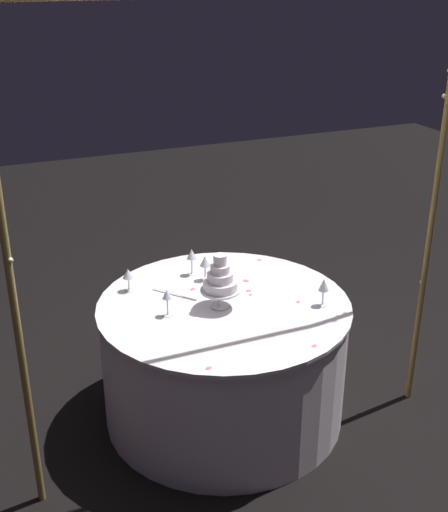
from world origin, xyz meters
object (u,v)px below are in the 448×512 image
at_px(wine_glass_3, 205,262).
at_px(cake_knife, 178,295).
at_px(wine_glass_0, 167,296).
at_px(wine_glass_2, 324,286).
at_px(tiered_cake, 220,281).
at_px(wine_glass_4, 192,255).
at_px(main_table, 224,359).
at_px(decorative_arch, 249,174).
at_px(wine_glass_1, 128,275).

bearing_deg(wine_glass_3, cake_knife, 31.23).
xyz_separation_m(wine_glass_0, wine_glass_2, (-0.83, 0.22, 0.00)).
height_order(tiered_cake, wine_glass_4, tiered_cake).
bearing_deg(wine_glass_3, wine_glass_4, -65.47).
bearing_deg(wine_glass_3, wine_glass_0, 43.72).
xyz_separation_m(main_table, wine_glass_3, (-0.01, -0.33, 0.48)).
bearing_deg(tiered_cake, wine_glass_2, 159.49).
relative_size(wine_glass_3, wine_glass_4, 0.93).
bearing_deg(decorative_arch, cake_knife, -66.97).
bearing_deg(wine_glass_2, cake_knife, -30.59).
bearing_deg(tiered_cake, cake_knife, -51.60).
xyz_separation_m(decorative_arch, wine_glass_0, (0.33, -0.30, -0.72)).
height_order(tiered_cake, wine_glass_3, tiered_cake).
bearing_deg(wine_glass_4, main_table, 94.54).
xyz_separation_m(tiered_cake, wine_glass_2, (-0.53, 0.20, -0.05)).
xyz_separation_m(decorative_arch, wine_glass_4, (0.04, -0.73, -0.71)).
bearing_deg(cake_knife, wine_glass_3, -148.77).
bearing_deg(wine_glass_4, decorative_arch, 92.76).
distance_m(main_table, cake_knife, 0.47).
xyz_separation_m(wine_glass_0, cake_knife, (-0.12, -0.20, -0.11)).
xyz_separation_m(wine_glass_2, cake_knife, (0.71, -0.42, -0.11)).
bearing_deg(tiered_cake, decorative_arch, 97.49).
relative_size(tiered_cake, wine_glass_4, 1.88).
xyz_separation_m(wine_glass_0, wine_glass_3, (-0.35, -0.33, 0.00)).
bearing_deg(wine_glass_0, wine_glass_1, -72.53).
distance_m(wine_glass_0, wine_glass_2, 0.86).
height_order(main_table, wine_glass_0, wine_glass_0).
bearing_deg(wine_glass_1, tiered_cake, 136.65).
bearing_deg(wine_glass_1, main_table, 141.04).
height_order(wine_glass_2, wine_glass_4, wine_glass_4).
bearing_deg(decorative_arch, tiered_cake, -82.51).
bearing_deg(wine_glass_0, decorative_arch, 138.40).
relative_size(wine_glass_3, cake_knife, 0.64).
height_order(tiered_cake, cake_knife, tiered_cake).
distance_m(decorative_arch, main_table, 1.24).
height_order(wine_glass_0, cake_knife, wine_glass_0).
xyz_separation_m(decorative_arch, wine_glass_1, (0.45, -0.66, -0.73)).
relative_size(decorative_arch, wine_glass_3, 15.37).
distance_m(tiered_cake, wine_glass_3, 0.36).
bearing_deg(main_table, tiered_cake, 38.53).
relative_size(main_table, wine_glass_1, 10.36).
bearing_deg(tiered_cake, wine_glass_3, -97.74).
distance_m(wine_glass_3, wine_glass_4, 0.11).
xyz_separation_m(main_table, wine_glass_4, (0.03, -0.43, 0.49)).
distance_m(wine_glass_0, wine_glass_4, 0.53).
bearing_deg(tiered_cake, wine_glass_1, -43.35).
xyz_separation_m(tiered_cake, wine_glass_0, (0.30, -0.02, -0.05)).
bearing_deg(wine_glass_1, wine_glass_3, 175.37).
relative_size(main_table, tiered_cake, 4.54).
bearing_deg(wine_glass_1, cake_knife, 144.45).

